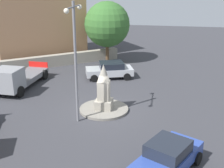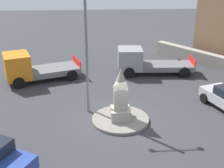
# 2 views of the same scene
# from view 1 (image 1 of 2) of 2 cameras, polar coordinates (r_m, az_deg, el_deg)

# --- Properties ---
(ground_plane) EXTENTS (80.00, 80.00, 0.00)m
(ground_plane) POSITION_cam_1_polar(r_m,az_deg,el_deg) (20.19, -1.56, -5.06)
(ground_plane) COLOR #38383D
(traffic_island) EXTENTS (3.30, 3.30, 0.17)m
(traffic_island) POSITION_cam_1_polar(r_m,az_deg,el_deg) (20.16, -1.56, -4.85)
(traffic_island) COLOR gray
(traffic_island) RESTS_ON ground
(monument) EXTENTS (1.11, 1.11, 3.06)m
(monument) POSITION_cam_1_polar(r_m,az_deg,el_deg) (19.60, -1.60, -0.98)
(monument) COLOR #9E9687
(monument) RESTS_ON traffic_island
(streetlamp) EXTENTS (2.71, 0.28, 7.28)m
(streetlamp) POSITION_cam_1_polar(r_m,az_deg,el_deg) (17.35, -7.08, 6.14)
(streetlamp) COLOR slate
(streetlamp) RESTS_ON ground
(car_silver_waiting) EXTENTS (3.06, 4.48, 1.45)m
(car_silver_waiting) POSITION_cam_1_polar(r_m,az_deg,el_deg) (26.49, -0.41, 2.75)
(car_silver_waiting) COLOR #B7BABF
(car_silver_waiting) RESTS_ON ground
(car_blue_approaching) EXTENTS (4.51, 3.51, 1.53)m
(car_blue_approaching) POSITION_cam_1_polar(r_m,az_deg,el_deg) (14.05, 10.56, -13.70)
(car_blue_approaching) COLOR #2D479E
(car_blue_approaching) RESTS_ON ground
(truck_grey_parked_left) EXTENTS (6.07, 2.42, 2.10)m
(truck_grey_parked_left) POSITION_cam_1_polar(r_m,az_deg,el_deg) (24.61, -17.92, 1.02)
(truck_grey_parked_left) COLOR gray
(truck_grey_parked_left) RESTS_ON ground
(stone_boundary_wall) EXTENTS (9.63, 12.16, 1.17)m
(stone_boundary_wall) POSITION_cam_1_polar(r_m,az_deg,el_deg) (30.71, -11.57, 4.36)
(stone_boundary_wall) COLOR #9E9687
(stone_boundary_wall) RESTS_ON ground
(corner_building) EXTENTS (10.96, 11.42, 9.56)m
(corner_building) POSITION_cam_1_polar(r_m,az_deg,el_deg) (34.58, -14.40, 12.91)
(corner_building) COLOR #A87A56
(corner_building) RESTS_ON ground
(tree_near_wall) EXTENTS (4.69, 4.69, 6.35)m
(tree_near_wall) POSITION_cam_1_polar(r_m,az_deg,el_deg) (31.19, -0.94, 11.39)
(tree_near_wall) COLOR brown
(tree_near_wall) RESTS_ON ground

